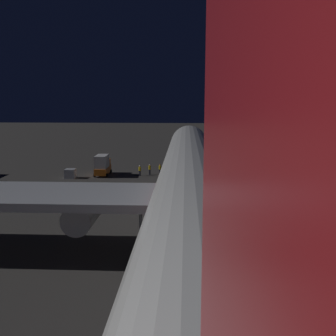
{
  "coord_description": "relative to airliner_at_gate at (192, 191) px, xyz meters",
  "views": [
    {
      "loc": [
        0.49,
        40.73,
        13.37
      ],
      "look_at": [
        3.0,
        -12.01,
        3.5
      ],
      "focal_mm": 40.5,
      "sensor_mm": 36.0,
      "label": 1
    }
  ],
  "objects": [
    {
      "name": "ground_crew_marshaller_fwd",
      "position": [
        8.41,
        -34.09,
        -4.92
      ],
      "size": [
        0.4,
        0.4,
        1.85
      ],
      "color": "black",
      "rests_on": "ground_plane"
    },
    {
      "name": "ground_crew_under_port_wing",
      "position": [
        5.0,
        -35.29,
        -4.91
      ],
      "size": [
        0.4,
        0.4,
        1.87
      ],
      "color": "black",
      "rests_on": "ground_plane"
    },
    {
      "name": "ground_crew_near_nose_gear",
      "position": [
        6.79,
        -35.08,
        -4.9
      ],
      "size": [
        0.4,
        0.4,
        1.89
      ],
      "color": "black",
      "rests_on": "ground_plane"
    },
    {
      "name": "baggage_container_far_row",
      "position": [
        19.88,
        -31.68,
        -5.17
      ],
      "size": [
        1.64,
        1.65,
        1.54
      ],
      "primitive_type": "cube",
      "color": "#B7BABF",
      "rests_on": "ground_plane"
    },
    {
      "name": "traffic_cone_nose_port",
      "position": [
        -2.2,
        -32.9,
        -5.67
      ],
      "size": [
        0.36,
        0.36,
        0.55
      ],
      "primitive_type": "cone",
      "color": "orange",
      "rests_on": "ground_plane"
    },
    {
      "name": "traffic_cone_nose_starboard",
      "position": [
        2.2,
        -32.9,
        -5.67
      ],
      "size": [
        0.36,
        0.36,
        0.55
      ],
      "primitive_type": "cone",
      "color": "orange",
      "rests_on": "ground_plane"
    },
    {
      "name": "ops_van",
      "position": [
        14.91,
        -34.17,
        -4.12
      ],
      "size": [
        2.36,
        5.01,
        3.61
      ],
      "color": "orange",
      "rests_on": "ground_plane"
    },
    {
      "name": "ground_plane",
      "position": [
        0.0,
        -10.89,
        -5.94
      ],
      "size": [
        320.0,
        320.0,
        0.0
      ],
      "primitive_type": "plane",
      "color": "#383533"
    },
    {
      "name": "airliner_at_gate",
      "position": [
        0.0,
        0.0,
        0.0
      ],
      "size": [
        55.67,
        68.47,
        19.1
      ],
      "color": "silver",
      "rests_on": "ground_plane"
    },
    {
      "name": "jet_bridge",
      "position": [
        -12.93,
        -20.43,
        0.1
      ],
      "size": [
        24.36,
        3.4,
        7.57
      ],
      "color": "#9E9E99",
      "rests_on": "ground_plane"
    }
  ]
}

